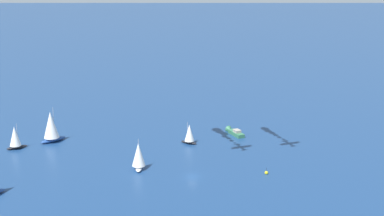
{
  "coord_description": "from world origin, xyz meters",
  "views": [
    {
      "loc": [
        132.67,
        53.79,
        60.21
      ],
      "look_at": [
        -0.22,
        -0.2,
        21.53
      ],
      "focal_mm": 47.53,
      "sensor_mm": 36.0,
      "label": 1
    }
  ],
  "objects": [
    {
      "name": "sailboat_offshore",
      "position": [
        -11.0,
        -59.75,
        5.84
      ],
      "size": [
        10.22,
        7.14,
        12.79
      ],
      "color": "#23478C",
      "rests_on": "ground_plane"
    },
    {
      "name": "sailboat_far_port",
      "position": [
        0.75,
        -17.85,
        4.45
      ],
      "size": [
        7.75,
        5.51,
        9.74
      ],
      "color": "white",
      "rests_on": "ground_plane"
    },
    {
      "name": "ground_plane",
      "position": [
        0.0,
        0.0,
        0.0
      ],
      "size": [
        2000.0,
        2000.0,
        0.0
      ],
      "primitive_type": "plane",
      "color": "navy"
    },
    {
      "name": "marker_buoy",
      "position": [
        -10.58,
        20.27,
        0.39
      ],
      "size": [
        1.1,
        1.1,
        2.1
      ],
      "color": "yellow",
      "rests_on": "ground_plane"
    },
    {
      "name": "motorboat_far_stbd",
      "position": [
        -44.73,
        -0.83,
        0.82
      ],
      "size": [
        9.14,
        9.44,
        3.03
      ],
      "color": "#33704C",
      "rests_on": "ground_plane"
    },
    {
      "name": "sailboat_near_centre",
      "position": [
        -27.98,
        -12.51,
        3.72
      ],
      "size": [
        3.9,
        6.49,
        8.15
      ],
      "color": "black",
      "rests_on": "ground_plane"
    },
    {
      "name": "sailboat_trailing",
      "position": [
        -0.01,
        -66.83,
        4.16
      ],
      "size": [
        6.96,
        5.69,
        9.12
      ],
      "color": "black",
      "rests_on": "ground_plane"
    }
  ]
}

